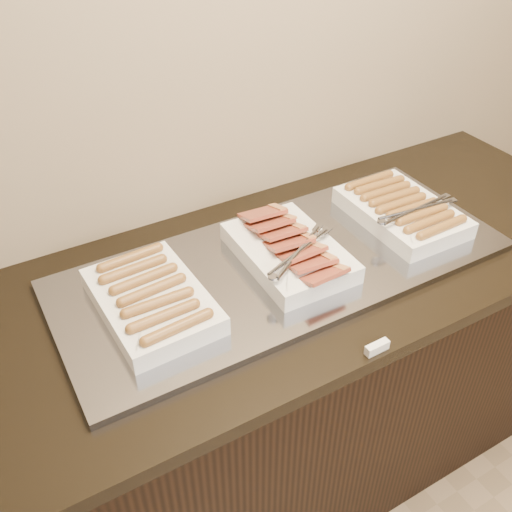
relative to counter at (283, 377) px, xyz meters
The scene contains 6 objects.
counter is the anchor object (origin of this frame).
warming_tray 0.46m from the counter, behind, with size 1.20×0.50×0.02m, color gray.
dish_left 0.63m from the counter, behind, with size 0.24×0.35×0.07m.
dish_center 0.50m from the counter, 88.92° to the right, with size 0.26×0.37×0.09m.
dish_right 0.63m from the counter, ahead, with size 0.26×0.36×0.08m.
label_holder 0.58m from the counter, 89.06° to the right, with size 0.06×0.02×0.02m, color white.
Camera 1 is at (-0.67, 1.14, 1.84)m, focal length 40.00 mm.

